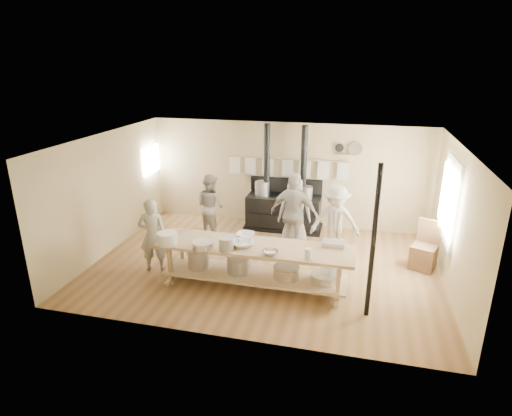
# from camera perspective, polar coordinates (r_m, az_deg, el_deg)

# --- Properties ---
(ground) EXTENTS (7.00, 7.00, 0.00)m
(ground) POSITION_cam_1_polar(r_m,az_deg,el_deg) (8.95, 1.19, -7.64)
(ground) COLOR brown
(ground) RESTS_ON ground
(room_shell) EXTENTS (7.00, 7.00, 7.00)m
(room_shell) POSITION_cam_1_polar(r_m,az_deg,el_deg) (8.34, 1.27, 2.34)
(room_shell) COLOR #CAB381
(room_shell) RESTS_ON ground
(window_right) EXTENTS (0.09, 1.50, 1.65)m
(window_right) POSITION_cam_1_polar(r_m,az_deg,el_deg) (8.94, 24.44, 0.91)
(window_right) COLOR beige
(window_right) RESTS_ON ground
(left_opening) EXTENTS (0.00, 0.90, 0.90)m
(left_opening) POSITION_cam_1_polar(r_m,az_deg,el_deg) (11.34, -13.78, 6.27)
(left_opening) COLOR white
(left_opening) RESTS_ON ground
(stove) EXTENTS (1.90, 0.75, 2.60)m
(stove) POSITION_cam_1_polar(r_m,az_deg,el_deg) (10.66, 3.69, -0.09)
(stove) COLOR black
(stove) RESTS_ON ground
(towel_rail) EXTENTS (3.00, 0.04, 0.47)m
(towel_rail) POSITION_cam_1_polar(r_m,az_deg,el_deg) (10.63, 4.12, 5.68)
(towel_rail) COLOR #9D8059
(towel_rail) RESTS_ON ground
(back_wall_shelf) EXTENTS (0.63, 0.14, 0.32)m
(back_wall_shelf) POSITION_cam_1_polar(r_m,az_deg,el_deg) (10.43, 12.23, 7.53)
(back_wall_shelf) COLOR #9D8059
(back_wall_shelf) RESTS_ON ground
(prep_table) EXTENTS (3.60, 0.90, 0.85)m
(prep_table) POSITION_cam_1_polar(r_m,az_deg,el_deg) (7.94, -0.29, -7.16)
(prep_table) COLOR #9D8059
(prep_table) RESTS_ON ground
(support_post) EXTENTS (0.08, 0.08, 2.60)m
(support_post) POSITION_cam_1_polar(r_m,az_deg,el_deg) (7.01, 15.36, -4.60)
(support_post) COLOR black
(support_post) RESTS_ON ground
(cook_far_left) EXTENTS (0.63, 0.50, 1.51)m
(cook_far_left) POSITION_cam_1_polar(r_m,az_deg,el_deg) (8.71, -13.62, -3.56)
(cook_far_left) COLOR #A39E90
(cook_far_left) RESTS_ON ground
(cook_left) EXTENTS (0.92, 0.85, 1.53)m
(cook_left) POSITION_cam_1_polar(r_m,az_deg,el_deg) (10.15, -6.08, 0.30)
(cook_left) COLOR #A39E90
(cook_left) RESTS_ON ground
(cook_center) EXTENTS (0.84, 0.63, 1.55)m
(cook_center) POSITION_cam_1_polar(r_m,az_deg,el_deg) (9.70, 5.17, -0.53)
(cook_center) COLOR #A39E90
(cook_center) RESTS_ON ground
(cook_right) EXTENTS (1.13, 0.62, 1.82)m
(cook_right) POSITION_cam_1_polar(r_m,az_deg,el_deg) (9.17, 5.11, -0.83)
(cook_right) COLOR #A39E90
(cook_right) RESTS_ON ground
(cook_by_window) EXTENTS (1.08, 0.68, 1.60)m
(cook_by_window) POSITION_cam_1_polar(r_m,az_deg,el_deg) (9.19, 10.51, -1.78)
(cook_by_window) COLOR #A39E90
(cook_by_window) RESTS_ON ground
(chair) EXTENTS (0.60, 0.60, 1.00)m
(chair) POSITION_cam_1_polar(r_m,az_deg,el_deg) (9.37, 21.47, -5.80)
(chair) COLOR #4F371F
(chair) RESTS_ON ground
(bowl_white_a) EXTENTS (0.35, 0.35, 0.08)m
(bowl_white_a) POSITION_cam_1_polar(r_m,az_deg,el_deg) (8.12, -1.42, -3.65)
(bowl_white_a) COLOR white
(bowl_white_a) RESTS_ON prep_table
(bowl_steel_a) EXTENTS (0.39, 0.39, 0.09)m
(bowl_steel_a) POSITION_cam_1_polar(r_m,az_deg,el_deg) (7.78, -3.19, -4.72)
(bowl_steel_a) COLOR silver
(bowl_steel_a) RESTS_ON prep_table
(bowl_white_b) EXTENTS (0.54, 0.54, 0.10)m
(bowl_white_b) POSITION_cam_1_polar(r_m,az_deg,el_deg) (7.74, -1.73, -4.78)
(bowl_white_b) COLOR white
(bowl_white_b) RESTS_ON prep_table
(bowl_steel_b) EXTENTS (0.39, 0.39, 0.09)m
(bowl_steel_b) POSITION_cam_1_polar(r_m,az_deg,el_deg) (7.41, 1.93, -5.99)
(bowl_steel_b) COLOR silver
(bowl_steel_b) RESTS_ON prep_table
(roasting_pan) EXTENTS (0.41, 0.28, 0.09)m
(roasting_pan) POSITION_cam_1_polar(r_m,az_deg,el_deg) (7.89, 10.30, -4.66)
(roasting_pan) COLOR #B2B2B7
(roasting_pan) RESTS_ON prep_table
(mixing_bowl_large) EXTENTS (0.48, 0.48, 0.12)m
(mixing_bowl_large) POSITION_cam_1_polar(r_m,az_deg,el_deg) (7.72, -7.12, -4.89)
(mixing_bowl_large) COLOR silver
(mixing_bowl_large) RESTS_ON prep_table
(bucket_galv) EXTENTS (0.31, 0.31, 0.25)m
(bucket_galv) POSITION_cam_1_polar(r_m,az_deg,el_deg) (7.56, -3.98, -4.82)
(bucket_galv) COLOR gray
(bucket_galv) RESTS_ON prep_table
(deep_bowl_enamel) EXTENTS (0.47, 0.47, 0.22)m
(deep_bowl_enamel) POSITION_cam_1_polar(r_m,az_deg,el_deg) (7.96, -11.73, -4.00)
(deep_bowl_enamel) COLOR white
(deep_bowl_enamel) RESTS_ON prep_table
(pitcher) EXTENTS (0.15, 0.15, 0.19)m
(pitcher) POSITION_cam_1_polar(r_m,az_deg,el_deg) (7.29, 6.97, -6.11)
(pitcher) COLOR white
(pitcher) RESTS_ON prep_table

